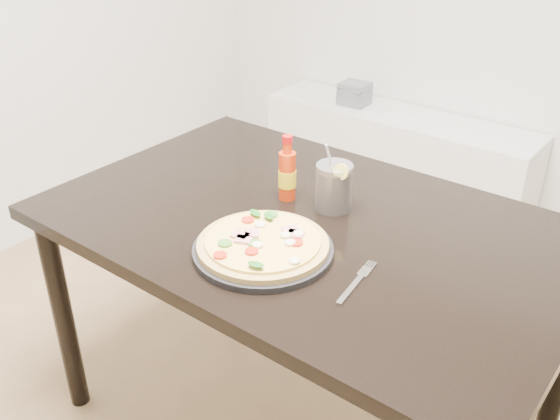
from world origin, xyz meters
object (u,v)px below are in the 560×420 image
Objects in this scene: pizza at (263,243)px; media_console at (394,160)px; hot_sauce_bottle at (287,174)px; dining_table at (307,246)px; fork at (358,281)px; cola_cup at (334,188)px; plate at (263,250)px.

pizza is 1.85m from media_console.
hot_sauce_bottle is (-0.13, 0.26, 0.05)m from pizza.
fork is (0.26, -0.16, 0.09)m from dining_table.
fork is (0.24, -0.26, -0.06)m from cola_cup.
cola_cup is 1.00× the size of fork.
plate is 0.25m from fork.
fork is at bearing -31.23° from hot_sauce_bottle.
cola_cup reaches higher than pizza.
pizza is 0.25m from fork.
dining_table is 4.37× the size of pizza.
dining_table is 4.08× the size of plate.
pizza is 0.29m from hot_sauce_bottle.
hot_sauce_bottle is at bearing 115.80° from pizza.
pizza reaches higher than dining_table.
dining_table is 0.23m from pizza.
cola_cup reaches higher than fork.
pizza is 1.69× the size of hot_sauce_bottle.
fork is at bearing -65.33° from media_console.
dining_table is at bearing -28.16° from hot_sauce_bottle.
pizza is at bearing -73.03° from media_console.
hot_sauce_bottle is at bearing 115.64° from plate.
dining_table is 0.17m from cola_cup.
plate is 0.30m from cola_cup.
pizza is (0.01, -0.20, 0.11)m from dining_table.
media_console is at bearing 108.70° from dining_table.
media_console is at bearing 106.94° from plate.
pizza is (0.00, 0.00, 0.02)m from plate.
hot_sauce_bottle is at bearing 151.84° from dining_table.
dining_table is at bearing 140.04° from fork.
dining_table is at bearing -71.30° from media_console.
cola_cup is (0.02, 0.09, 0.15)m from dining_table.
hot_sauce_bottle is at bearing -167.04° from cola_cup.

